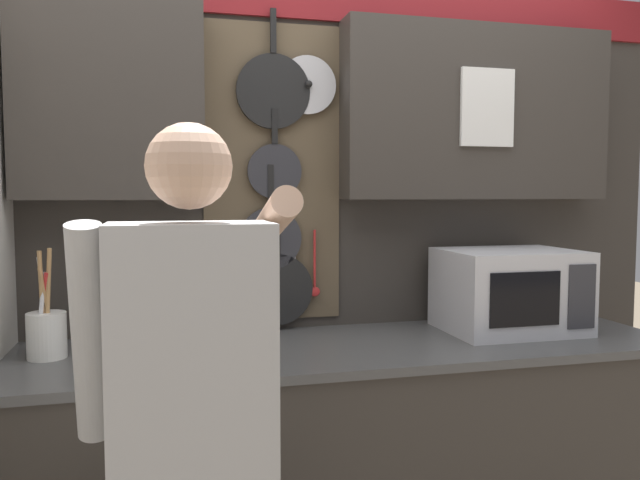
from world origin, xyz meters
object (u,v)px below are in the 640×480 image
at_px(utensil_crock, 46,331).
at_px(person, 193,403).
at_px(microwave, 509,290).
at_px(knife_block, 168,321).

distance_m(utensil_crock, person, 0.79).
bearing_deg(utensil_crock, person, -56.68).
relative_size(microwave, knife_block, 1.83).
relative_size(knife_block, person, 0.17).
relative_size(utensil_crock, person, 0.22).
height_order(knife_block, utensil_crock, utensil_crock).
bearing_deg(microwave, utensil_crock, 179.93).
relative_size(microwave, person, 0.31).
height_order(microwave, utensil_crock, utensil_crock).
xyz_separation_m(microwave, knife_block, (-1.29, 0.00, -0.06)).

